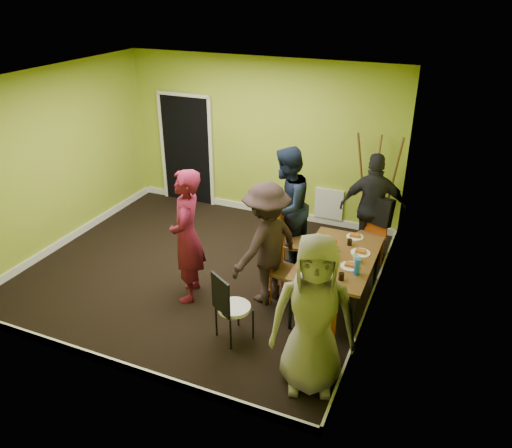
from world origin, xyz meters
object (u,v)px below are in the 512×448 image
(chair_bentwood, at_px, (229,305))
(person_standing, at_px, (187,236))
(person_left_far, at_px, (286,207))
(chair_back_end, at_px, (375,218))
(dining_table, at_px, (338,261))
(chair_left_near, at_px, (283,264))
(blue_bottle, at_px, (357,267))
(orange_bottle, at_px, (337,248))
(person_left_near, at_px, (266,244))
(chair_front_end, at_px, (318,332))
(person_front_end, at_px, (313,316))
(thermos, at_px, (334,249))
(easel, at_px, (376,188))
(person_back_end, at_px, (373,208))
(chair_left_far, at_px, (289,236))

(chair_bentwood, distance_m, person_standing, 1.18)
(person_left_far, bearing_deg, chair_back_end, 115.51)
(dining_table, distance_m, person_left_far, 1.35)
(chair_left_near, height_order, person_standing, person_standing)
(blue_bottle, height_order, orange_bottle, blue_bottle)
(person_standing, height_order, person_left_near, person_standing)
(chair_left_near, relative_size, person_standing, 0.51)
(chair_front_end, height_order, chair_bentwood, chair_bentwood)
(dining_table, distance_m, blue_bottle, 0.47)
(person_front_end, bearing_deg, dining_table, 77.69)
(thermos, distance_m, orange_bottle, 0.15)
(chair_front_end, distance_m, person_left_far, 2.40)
(blue_bottle, xyz_separation_m, person_left_near, (-1.22, 0.13, -0.01))
(thermos, height_order, person_front_end, person_front_end)
(person_left_far, distance_m, person_front_end, 2.61)
(orange_bottle, distance_m, person_front_end, 1.66)
(easel, distance_m, person_back_end, 0.66)
(chair_left_near, distance_m, chair_front_end, 1.38)
(chair_front_end, relative_size, person_standing, 0.47)
(thermos, height_order, person_left_far, person_left_far)
(chair_left_far, relative_size, person_left_far, 0.58)
(orange_bottle, relative_size, person_back_end, 0.05)
(person_standing, distance_m, person_back_end, 2.87)
(person_back_end, xyz_separation_m, person_front_end, (-0.02, -2.98, 0.05))
(chair_front_end, bearing_deg, person_left_far, 95.99)
(chair_left_near, height_order, chair_back_end, chair_back_end)
(dining_table, xyz_separation_m, easel, (0.05, 2.13, 0.20))
(thermos, xyz_separation_m, person_back_end, (0.21, 1.47, -0.01))
(person_front_end, bearing_deg, person_left_near, 111.55)
(chair_left_near, bearing_deg, person_front_end, 37.02)
(chair_back_end, bearing_deg, chair_left_near, 77.63)
(dining_table, xyz_separation_m, thermos, (-0.07, 0.01, 0.15))
(chair_back_end, xyz_separation_m, person_left_far, (-1.23, -0.48, 0.16))
(blue_bottle, height_order, person_standing, person_standing)
(dining_table, bearing_deg, person_left_far, 140.03)
(person_left_far, relative_size, person_left_near, 1.08)
(person_front_end, bearing_deg, orange_bottle, 79.30)
(thermos, xyz_separation_m, blue_bottle, (0.37, -0.33, 0.01))
(chair_left_far, distance_m, chair_front_end, 2.06)
(chair_front_end, relative_size, chair_bentwood, 0.94)
(person_left_far, bearing_deg, chair_front_end, 32.66)
(dining_table, xyz_separation_m, chair_left_far, (-0.88, 0.59, -0.10))
(chair_back_end, relative_size, person_standing, 0.58)
(chair_front_end, height_order, person_standing, person_standing)
(chair_left_far, height_order, chair_back_end, chair_back_end)
(chair_back_end, distance_m, person_standing, 2.83)
(chair_bentwood, height_order, person_left_far, person_left_far)
(chair_left_far, height_order, person_left_far, person_left_far)
(easel, bearing_deg, orange_bottle, -93.00)
(person_standing, bearing_deg, blue_bottle, 76.02)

